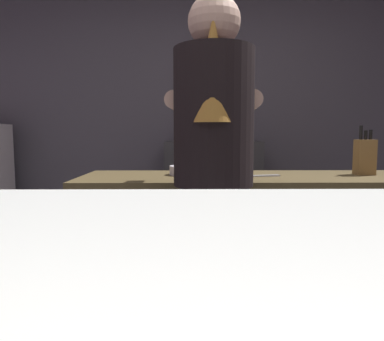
{
  "coord_description": "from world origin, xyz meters",
  "views": [
    {
      "loc": [
        -0.11,
        -1.21,
        1.13
      ],
      "look_at": [
        -0.1,
        -0.75,
        1.08
      ],
      "focal_mm": 33.58,
      "sensor_mm": 36.0,
      "label": 1
    }
  ],
  "objects_px": {
    "knife_block": "(365,156)",
    "bottle_hot_sauce": "(241,132)",
    "mixing_bowl": "(186,170)",
    "bottle_vinegar": "(213,129)",
    "bartender": "(213,168)",
    "chefs_knife": "(259,176)"
  },
  "relations": [
    {
      "from": "bottle_hot_sauce",
      "to": "mixing_bowl",
      "type": "bearing_deg",
      "value": -113.94
    },
    {
      "from": "bottle_vinegar",
      "to": "chefs_knife",
      "type": "bearing_deg",
      "value": -82.23
    },
    {
      "from": "mixing_bowl",
      "to": "chefs_knife",
      "type": "bearing_deg",
      "value": -13.82
    },
    {
      "from": "bartender",
      "to": "chefs_knife",
      "type": "bearing_deg",
      "value": -29.73
    },
    {
      "from": "chefs_knife",
      "to": "bottle_hot_sauce",
      "type": "height_order",
      "value": "bottle_hot_sauce"
    },
    {
      "from": "bartender",
      "to": "mixing_bowl",
      "type": "xyz_separation_m",
      "value": [
        -0.12,
        0.5,
        -0.06
      ]
    },
    {
      "from": "knife_block",
      "to": "bottle_hot_sauce",
      "type": "xyz_separation_m",
      "value": [
        -0.55,
        1.06,
        0.15
      ]
    },
    {
      "from": "bartender",
      "to": "chefs_knife",
      "type": "height_order",
      "value": "bartender"
    },
    {
      "from": "chefs_knife",
      "to": "bottle_vinegar",
      "type": "bearing_deg",
      "value": 84.72
    },
    {
      "from": "mixing_bowl",
      "to": "bottle_vinegar",
      "type": "xyz_separation_m",
      "value": [
        0.23,
        1.1,
        0.25
      ]
    },
    {
      "from": "knife_block",
      "to": "bottle_vinegar",
      "type": "xyz_separation_m",
      "value": [
        -0.78,
        1.11,
        0.17
      ]
    },
    {
      "from": "bartender",
      "to": "bottle_vinegar",
      "type": "distance_m",
      "value": 1.62
    },
    {
      "from": "knife_block",
      "to": "chefs_knife",
      "type": "height_order",
      "value": "knife_block"
    },
    {
      "from": "knife_block",
      "to": "bottle_hot_sauce",
      "type": "relative_size",
      "value": 1.35
    },
    {
      "from": "chefs_knife",
      "to": "bartender",
      "type": "bearing_deg",
      "value": -137.76
    },
    {
      "from": "mixing_bowl",
      "to": "bottle_hot_sauce",
      "type": "bearing_deg",
      "value": 66.06
    },
    {
      "from": "mixing_bowl",
      "to": "chefs_knife",
      "type": "distance_m",
      "value": 0.41
    },
    {
      "from": "bottle_hot_sauce",
      "to": "bartender",
      "type": "bearing_deg",
      "value": -102.64
    },
    {
      "from": "knife_block",
      "to": "bartender",
      "type": "bearing_deg",
      "value": -151.25
    },
    {
      "from": "bottle_hot_sauce",
      "to": "bottle_vinegar",
      "type": "bearing_deg",
      "value": 166.83
    },
    {
      "from": "bartender",
      "to": "mixing_bowl",
      "type": "relative_size",
      "value": 9.12
    },
    {
      "from": "mixing_bowl",
      "to": "chefs_knife",
      "type": "height_order",
      "value": "mixing_bowl"
    }
  ]
}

